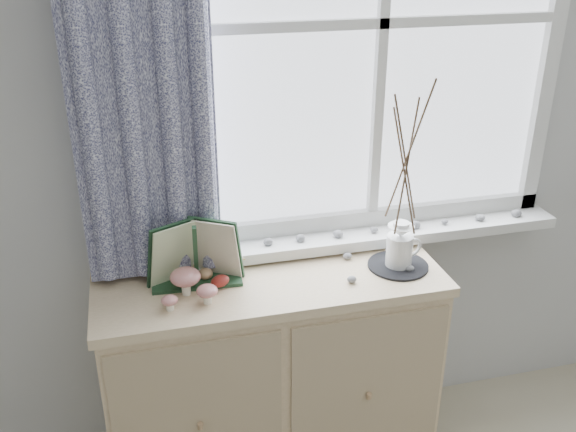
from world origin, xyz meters
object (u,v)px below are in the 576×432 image
at_px(botanical_book, 196,256).
at_px(twig_pitcher, 407,160).
at_px(toadstool_cluster, 189,283).
at_px(sideboard, 272,377).

height_order(botanical_book, twig_pitcher, twig_pitcher).
bearing_deg(botanical_book, toadstool_cluster, -119.48).
xyz_separation_m(botanical_book, toadstool_cluster, (-0.04, -0.06, -0.07)).
distance_m(sideboard, botanical_book, 0.60).
xyz_separation_m(sideboard, twig_pitcher, (0.46, -0.03, 0.83)).
bearing_deg(twig_pitcher, toadstool_cluster, 171.83).
distance_m(sideboard, twig_pitcher, 0.94).
bearing_deg(twig_pitcher, botanical_book, 167.45).
distance_m(toadstool_cluster, twig_pitcher, 0.82).
xyz_separation_m(sideboard, botanical_book, (-0.25, -0.00, 0.55)).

